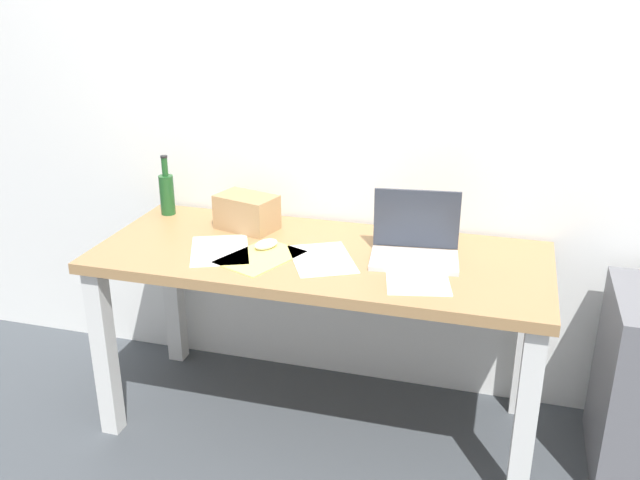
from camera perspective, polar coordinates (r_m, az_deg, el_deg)
name	(u,v)px	position (r m, az deg, el deg)	size (l,w,h in m)	color
ground_plane	(320,419)	(2.93, 0.00, -14.54)	(8.00, 8.00, 0.00)	#42474C
back_wall	(348,84)	(2.79, 2.33, 12.73)	(5.20, 0.08, 2.60)	white
desk	(320,278)	(2.61, 0.00, -3.16)	(1.68, 0.69, 0.74)	#A37A4C
laptop_right	(415,244)	(2.52, 7.84, -0.34)	(0.34, 0.25, 0.24)	silver
beer_bottle	(167,192)	(3.01, -12.51, 3.85)	(0.06, 0.06, 0.26)	#1E5123
computer_mouse	(266,244)	(2.61, -4.46, -0.34)	(0.06, 0.10, 0.03)	silver
cardboard_box	(247,212)	(2.79, -6.05, 2.29)	(0.23, 0.15, 0.14)	tan
paper_sheet_front_left	(220,250)	(2.61, -8.26, -0.84)	(0.21, 0.30, 0.00)	white
paper_sheet_front_right	(417,277)	(2.39, 8.00, -3.00)	(0.21, 0.30, 0.00)	white
paper_sheet_center	(322,259)	(2.51, 0.17, -1.57)	(0.21, 0.30, 0.00)	white
paper_yellow_folder	(260,257)	(2.53, -4.95, -1.40)	(0.21, 0.30, 0.00)	#F4E06B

